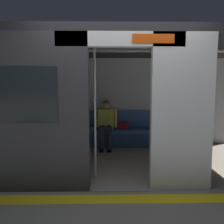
% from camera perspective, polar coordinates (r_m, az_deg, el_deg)
% --- Properties ---
extents(ground_plane, '(60.00, 60.00, 0.00)m').
position_cam_1_polar(ground_plane, '(3.42, 1.97, -19.32)').
color(ground_plane, gray).
extents(platform_edge_strip, '(8.00, 0.24, 0.01)m').
position_cam_1_polar(platform_edge_strip, '(3.16, 2.27, -21.63)').
color(platform_edge_strip, yellow).
rests_on(platform_edge_strip, ground_plane).
extents(train_car, '(6.40, 2.84, 2.35)m').
position_cam_1_polar(train_car, '(4.32, 0.54, 7.27)').
color(train_car, silver).
rests_on(train_car, ground_plane).
extents(bench_seat, '(3.14, 0.44, 0.44)m').
position_cam_1_polar(bench_seat, '(5.53, 0.78, -5.57)').
color(bench_seat, '#38609E').
rests_on(bench_seat, ground_plane).
extents(person_seated, '(0.55, 0.68, 1.17)m').
position_cam_1_polar(person_seated, '(5.42, -1.62, -2.32)').
color(person_seated, '#D8CC4C').
rests_on(person_seated, ground_plane).
extents(handbag, '(0.26, 0.15, 0.17)m').
position_cam_1_polar(handbag, '(5.57, 3.00, -3.52)').
color(handbag, maroon).
rests_on(handbag, bench_seat).
extents(book, '(0.21, 0.26, 0.03)m').
position_cam_1_polar(book, '(5.56, -5.56, -4.29)').
color(book, gold).
rests_on(book, bench_seat).
extents(grab_pole_door, '(0.04, 0.04, 2.21)m').
position_cam_1_polar(grab_pole_door, '(3.51, -4.45, 0.16)').
color(grab_pole_door, silver).
rests_on(grab_pole_door, ground_plane).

